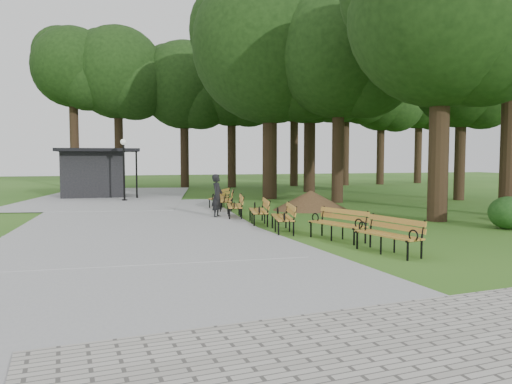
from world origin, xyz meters
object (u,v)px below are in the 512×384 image
object	(u,v)px
bench_4	(234,206)
lawn_tree_5	(462,80)
person	(217,196)
lawn_tree_1	(339,52)
lawn_tree_2	(270,46)
dirt_mound	(311,200)
lawn_tree_4	(310,63)
bench_0	(388,235)
bench_2	(282,218)
bench_1	(337,224)
lamp_post	(124,157)
bench_3	(258,211)
kiosk	(94,173)
bench_5	(226,200)
bench_6	(219,198)
lawn_tree_0	(442,13)

from	to	relation	value
bench_4	lawn_tree_5	xyz separation A→B (m)	(13.39, 4.38, 5.92)
person	lawn_tree_1	xyz separation A→B (m)	(7.11, 4.69, 6.69)
person	lawn_tree_2	bearing A→B (deg)	-0.61
dirt_mound	lawn_tree_4	xyz separation A→B (m)	(4.12, 10.56, 7.98)
bench_0	bench_2	size ratio (longest dim) A/B	1.00
bench_1	bench_0	bearing A→B (deg)	-11.70
lamp_post	bench_3	size ratio (longest dim) A/B	1.71
person	kiosk	world-z (taller)	kiosk
bench_1	lawn_tree_2	xyz separation A→B (m)	(2.26, 13.72, 7.90)
kiosk	lawn_tree_4	xyz separation A→B (m)	(13.56, 0.65, 7.01)
lawn_tree_5	person	bearing A→B (deg)	-163.07
lawn_tree_4	bench_5	bearing A→B (deg)	-128.02
bench_5	bench_6	size ratio (longest dim) A/B	1.00
bench_2	lawn_tree_0	bearing A→B (deg)	110.45
bench_0	lawn_tree_2	distance (m)	17.77
bench_4	bench_6	distance (m)	3.99
bench_3	lawn_tree_5	world-z (taller)	lawn_tree_5
bench_6	lawn_tree_4	distance (m)	13.93
lawn_tree_2	lawn_tree_4	size ratio (longest dim) A/B	1.02
bench_6	lawn_tree_0	distance (m)	11.78
bench_5	lawn_tree_0	size ratio (longest dim) A/B	0.18
lamp_post	bench_5	xyz separation A→B (m)	(4.17, -5.83, -1.89)
kiosk	lawn_tree_1	bearing A→B (deg)	-30.17
lawn_tree_5	bench_6	bearing A→B (deg)	-178.26
lamp_post	bench_1	world-z (taller)	lamp_post
dirt_mound	lawn_tree_1	size ratio (longest dim) A/B	0.26
lamp_post	lawn_tree_4	distance (m)	13.97
kiosk	bench_6	distance (m)	9.74
bench_3	bench_5	world-z (taller)	same
bench_1	lamp_post	bearing A→B (deg)	-179.79
kiosk	bench_2	world-z (taller)	kiosk
bench_6	lawn_tree_4	world-z (taller)	lawn_tree_4
bench_4	lawn_tree_4	xyz separation A→B (m)	(7.95, 12.38, 7.97)
lawn_tree_0	lawn_tree_4	size ratio (longest dim) A/B	0.86
kiosk	dirt_mound	bearing A→B (deg)	-46.72
bench_0	lawn_tree_4	distance (m)	22.60
lawn_tree_0	lawn_tree_5	xyz separation A→B (m)	(6.59, 7.33, -0.96)
bench_4	bench_5	world-z (taller)	same
lamp_post	bench_5	bearing A→B (deg)	-54.38
bench_3	dirt_mound	bearing A→B (deg)	147.94
bench_4	person	bearing A→B (deg)	-90.00
kiosk	bench_0	size ratio (longest dim) A/B	2.35
dirt_mound	bench_0	world-z (taller)	bench_0
bench_2	bench_5	xyz separation A→B (m)	(-0.38, 6.45, 0.00)
lamp_post	dirt_mound	size ratio (longest dim) A/B	1.16
kiosk	bench_2	size ratio (longest dim) A/B	2.35
bench_4	bench_6	bearing A→B (deg)	-172.71
bench_5	lawn_tree_2	xyz separation A→B (m)	(3.62, 5.43, 7.90)
bench_3	bench_4	bearing A→B (deg)	-158.40
lawn_tree_2	lawn_tree_4	bearing A→B (deg)	47.31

